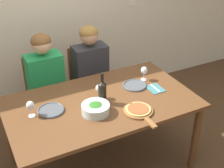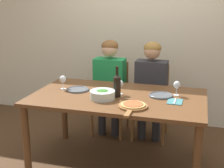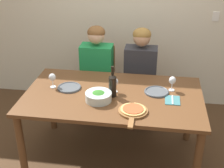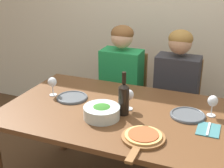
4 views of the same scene
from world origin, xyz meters
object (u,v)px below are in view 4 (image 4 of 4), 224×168
person_woman (121,77)px  wine_glass_left (52,83)px  person_man (176,85)px  wine_glass_right (213,102)px  chair_right (177,104)px  wine_glass_centre (129,96)px  dinner_plate_left (72,97)px  dinner_plate_right (188,115)px  pizza_on_board (143,137)px  fork_on_napkin (208,129)px  broccoli_bowl (102,112)px  chair_left (124,96)px  wine_bottle (124,98)px

person_woman → wine_glass_left: person_woman is taller
person_man → wine_glass_right: bearing=-58.6°
chair_right → wine_glass_centre: size_ratio=6.15×
person_woman → dinner_plate_left: (-0.15, -0.68, 0.04)m
dinner_plate_right → pizza_on_board: size_ratio=0.60×
wine_glass_right → person_woman: bearing=147.0°
dinner_plate_left → fork_on_napkin: 1.04m
broccoli_bowl → pizza_on_board: size_ratio=0.62×
chair_left → dinner_plate_left: bearing=-100.8°
wine_bottle → pizza_on_board: (0.22, -0.27, -0.11)m
chair_left → wine_bottle: wine_bottle is taller
broccoli_bowl → pizza_on_board: broccoli_bowl is taller
dinner_plate_right → person_man: bearing=107.5°
chair_right → person_woman: person_woman is taller
pizza_on_board → wine_glass_centre: bearing=120.9°
dinner_plate_left → wine_glass_right: wine_glass_right is taller
chair_right → person_man: 0.27m
wine_glass_left → wine_glass_right: size_ratio=1.00×
chair_right → broccoli_bowl: 1.10m
broccoli_bowl → pizza_on_board: (0.34, -0.16, -0.03)m
dinner_plate_left → person_man: bearing=44.9°
fork_on_napkin → chair_right: bearing=111.7°
wine_bottle → dinner_plate_left: (-0.46, 0.10, -0.11)m
chair_right → fork_on_napkin: (0.35, -0.89, 0.28)m
wine_glass_right → wine_glass_centre: bearing=-168.2°
chair_left → wine_glass_left: wine_glass_left is taller
chair_right → pizza_on_board: chair_right is taller
wine_bottle → chair_left: bearing=109.5°
broccoli_bowl → chair_right: bearing=71.2°
person_woman → broccoli_bowl: bearing=-77.8°
pizza_on_board → dinner_plate_left: bearing=151.7°
dinner_plate_right → fork_on_napkin: 0.21m
person_man → wine_glass_right: 0.68m
chair_left → pizza_on_board: chair_left is taller
dinner_plate_left → dinner_plate_right: size_ratio=1.00×
person_woman → wine_bottle: person_woman is taller
person_man → wine_glass_centre: 0.73m
wine_glass_right → fork_on_napkin: 0.23m
fork_on_napkin → broccoli_bowl: bearing=-171.6°
dinner_plate_left → wine_bottle: bearing=-11.7°
chair_right → broccoli_bowl: bearing=-108.8°
broccoli_bowl → fork_on_napkin: bearing=8.4°
person_woman → person_man: 0.53m
dinner_plate_right → dinner_plate_left: bearing=-177.5°
wine_glass_left → fork_on_napkin: 1.21m
dinner_plate_right → chair_left: bearing=134.2°
wine_bottle → wine_glass_left: 0.64m
person_man → dinner_plate_right: 0.67m
chair_left → dinner_plate_right: 1.09m
wine_glass_centre → fork_on_napkin: wine_glass_centre is taller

